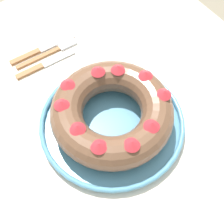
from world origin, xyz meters
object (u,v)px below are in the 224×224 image
at_px(bundt_cake, 112,112).
at_px(fork, 51,52).
at_px(serving_knife, 38,51).
at_px(cake_knife, 42,66).
at_px(serving_dish, 112,123).

xyz_separation_m(bundt_cake, fork, (-0.30, -0.01, -0.06)).
xyz_separation_m(serving_knife, cake_knife, (0.06, -0.02, 0.00)).
distance_m(serving_knife, cake_knife, 0.06).
height_order(serving_knife, cake_knife, same).
bearing_deg(serving_dish, bundt_cake, -130.37).
relative_size(fork, cake_knife, 1.06).
height_order(serving_dish, fork, serving_dish).
bearing_deg(bundt_cake, fork, -177.63).
bearing_deg(cake_knife, bundt_cake, 10.72).
bearing_deg(cake_knife, serving_knife, 160.59).
bearing_deg(bundt_cake, serving_dish, 49.63).
bearing_deg(serving_knife, fork, 52.19).
relative_size(serving_dish, cake_knife, 1.98).
relative_size(serving_knife, cake_knife, 1.13).
distance_m(fork, serving_knife, 0.04).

